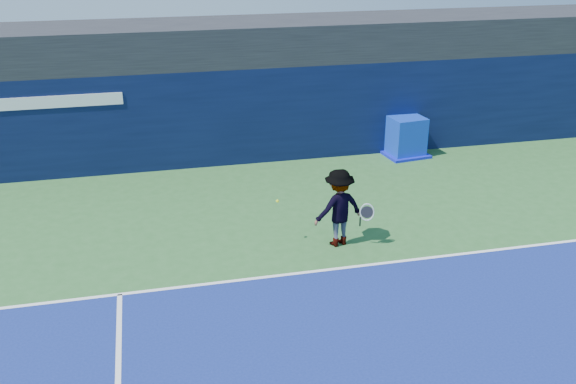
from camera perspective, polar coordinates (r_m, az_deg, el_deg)
name	(u,v)px	position (r m, az deg, el deg)	size (l,w,h in m)	color
ground	(403,348)	(12.07, 10.20, -13.51)	(80.00, 80.00, 0.00)	#2C602B
baseline	(351,267)	(14.40, 5.62, -6.65)	(24.00, 0.10, 0.01)	white
stadium_band	(272,39)	(21.03, -1.45, 13.40)	(36.00, 3.00, 1.20)	black
back_wall_assembly	(279,112)	(20.54, -0.83, 7.17)	(36.00, 1.03, 3.00)	black
equipment_cart	(405,138)	(21.29, 10.34, 4.79)	(1.51, 1.51, 1.28)	#0C2FB4
tennis_player	(339,208)	(14.97, 4.54, -1.40)	(1.44, 0.97, 1.88)	silver
tennis_ball	(277,201)	(14.85, -0.94, -0.81)	(0.07, 0.07, 0.07)	#CED717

